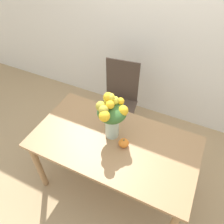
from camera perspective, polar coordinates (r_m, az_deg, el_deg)
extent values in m
plane|color=tan|center=(2.58, 0.44, -17.88)|extent=(12.00, 12.00, 0.00)
cube|color=white|center=(2.67, 14.12, 22.49)|extent=(8.00, 0.06, 2.70)
cube|color=#9E754C|center=(1.97, 0.55, -7.91)|extent=(1.48, 0.80, 0.03)
cylinder|color=#9E754C|center=(2.38, -18.61, -13.28)|extent=(0.06, 0.06, 0.71)
cylinder|color=#9E754C|center=(2.68, -9.54, -2.54)|extent=(0.06, 0.06, 0.71)
cylinder|color=#9E754C|center=(2.41, 19.31, -12.63)|extent=(0.06, 0.06, 0.71)
cylinder|color=#B2CCBC|center=(1.92, 0.00, -3.60)|extent=(0.12, 0.12, 0.24)
cylinder|color=silver|center=(1.98, 0.00, -5.07)|extent=(0.11, 0.11, 0.08)
cylinder|color=#38662D|center=(1.89, 0.67, -3.14)|extent=(0.00, 0.01, 0.28)
cylinder|color=#38662D|center=(1.91, 0.51, -2.51)|extent=(0.01, 0.01, 0.28)
cylinder|color=#38662D|center=(1.91, -0.35, -2.43)|extent=(0.01, 0.01, 0.28)
cylinder|color=#38662D|center=(1.89, -0.73, -3.00)|extent=(0.01, 0.01, 0.28)
cylinder|color=#38662D|center=(1.88, -0.10, -3.45)|extent=(0.01, 0.01, 0.28)
ellipsoid|color=#38662D|center=(1.80, 0.00, 0.00)|extent=(0.25, 0.25, 0.15)
sphere|color=yellow|center=(1.73, -0.39, 3.89)|extent=(0.07, 0.07, 0.07)
sphere|color=yellow|center=(1.76, 2.90, 0.36)|extent=(0.09, 0.09, 0.09)
sphere|color=yellow|center=(1.73, -1.02, 3.97)|extent=(0.08, 0.08, 0.08)
sphere|color=yellow|center=(1.75, -0.84, 3.00)|extent=(0.08, 0.08, 0.08)
sphere|color=yellow|center=(1.75, 0.73, 3.06)|extent=(0.07, 0.07, 0.07)
sphere|color=#AD9E33|center=(1.73, -2.92, 1.51)|extent=(0.09, 0.09, 0.09)
sphere|color=yellow|center=(1.70, -0.50, 1.93)|extent=(0.07, 0.07, 0.07)
sphere|color=#AD9E33|center=(1.68, -2.23, 0.50)|extent=(0.08, 0.08, 0.08)
sphere|color=yellow|center=(1.79, 2.26, 2.84)|extent=(0.06, 0.06, 0.06)
sphere|color=yellow|center=(1.81, -1.34, 3.70)|extent=(0.06, 0.06, 0.06)
sphere|color=yellow|center=(1.67, -2.00, -1.10)|extent=(0.09, 0.09, 0.09)
ellipsoid|color=orange|center=(1.90, 3.08, -8.08)|extent=(0.09, 0.09, 0.07)
cylinder|color=brown|center=(1.87, 3.12, -7.36)|extent=(0.01, 0.01, 0.02)
cube|color=#47382D|center=(2.66, 1.32, 0.86)|extent=(0.47, 0.47, 0.02)
cylinder|color=#47382D|center=(2.76, -3.18, -4.23)|extent=(0.04, 0.04, 0.45)
cylinder|color=#47382D|center=(2.69, 3.66, -5.90)|extent=(0.04, 0.04, 0.45)
cylinder|color=#47382D|center=(2.98, -0.92, 0.41)|extent=(0.04, 0.04, 0.45)
cylinder|color=#47382D|center=(2.92, 5.43, -1.01)|extent=(0.04, 0.04, 0.45)
cube|color=#47382D|center=(2.63, 2.72, 8.20)|extent=(0.40, 0.07, 0.54)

